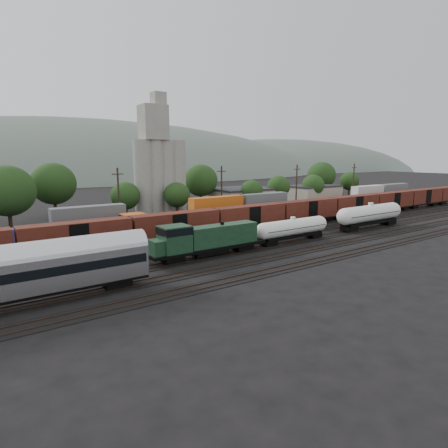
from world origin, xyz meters
TOP-DOWN VIEW (x-y plane):
  - ground at (0.00, 0.00)m, footprint 600.00×600.00m
  - tracks at (0.00, 0.00)m, footprint 180.00×33.20m
  - green_locomotive at (-9.55, -5.00)m, footprint 18.24×3.22m
  - tank_car_a at (7.80, -5.00)m, footprint 15.35×2.75m
  - tank_car_b at (29.06, -5.00)m, footprint 18.59×3.33m
  - passenger_coach at (-33.67, -10.00)m, footprint 26.21×3.23m
  - orange_locomotive at (-9.34, 10.00)m, footprint 18.24×3.04m
  - boxcar_string at (14.49, 5.00)m, footprint 184.40×2.90m
  - container_wall at (6.27, 15.00)m, footprint 160.00×2.60m
  - grain_silo at (3.28, 36.00)m, footprint 13.40×5.00m
  - industrial_sheds at (6.63, 35.25)m, footprint 119.38×17.26m
  - tree_band at (-17.63, 36.49)m, footprint 162.53×23.13m
  - utility_poles at (0.00, 22.00)m, footprint 122.20×0.36m
  - distant_hills at (23.92, 260.00)m, footprint 860.00×286.00m

SIDE VIEW (x-z plane):
  - distant_hills at x=23.92m, z-range -85.56..44.44m
  - ground at x=0.00m, z-range 0.00..0.00m
  - tracks at x=0.00m, z-range -0.05..0.15m
  - tank_car_a at x=7.80m, z-range 0.40..4.42m
  - container_wall at x=6.27m, z-range -0.42..5.38m
  - industrial_sheds at x=6.63m, z-range 0.01..5.11m
  - orange_locomotive at x=-9.34m, z-range 0.32..4.88m
  - green_locomotive at x=-9.55m, z-range 0.33..5.15m
  - tank_car_b at x=29.06m, z-range 0.44..5.31m
  - boxcar_string at x=14.49m, z-range 1.02..5.22m
  - passenger_coach at x=-33.67m, z-range 0.65..6.60m
  - utility_poles at x=0.00m, z-range 0.21..12.21m
  - tree_band at x=-17.63m, z-range 0.43..14.78m
  - grain_silo at x=3.28m, z-range -3.24..25.76m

